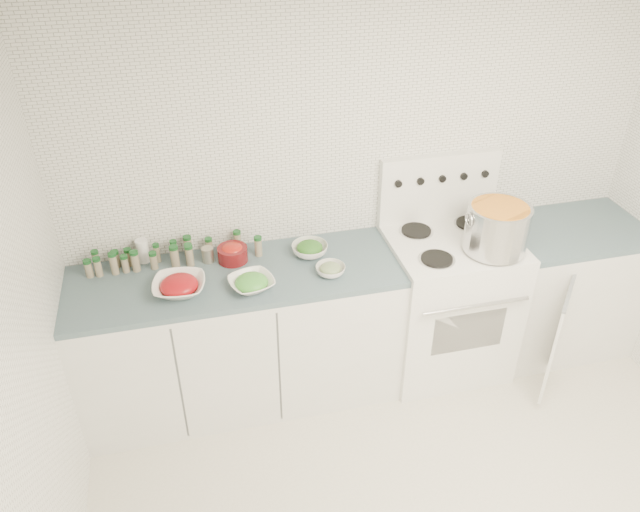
{
  "coord_description": "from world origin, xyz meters",
  "views": [
    {
      "loc": [
        -1.04,
        -1.68,
        2.89
      ],
      "look_at": [
        -0.35,
        1.14,
        0.98
      ],
      "focal_mm": 35.0,
      "sensor_mm": 36.0,
      "label": 1
    }
  ],
  "objects_px": {
    "bowl_snowpea": "(252,283)",
    "stock_pot": "(497,226)",
    "bowl_tomato": "(179,286)",
    "stove": "(446,299)"
  },
  "relations": [
    {
      "from": "bowl_snowpea",
      "to": "stock_pot",
      "type": "bearing_deg",
      "value": -0.64
    },
    {
      "from": "bowl_tomato",
      "to": "bowl_snowpea",
      "type": "xyz_separation_m",
      "value": [
        0.38,
        -0.06,
        -0.01
      ]
    },
    {
      "from": "bowl_tomato",
      "to": "bowl_snowpea",
      "type": "distance_m",
      "value": 0.38
    },
    {
      "from": "stove",
      "to": "stock_pot",
      "type": "relative_size",
      "value": 3.59
    },
    {
      "from": "stock_pot",
      "to": "bowl_snowpea",
      "type": "xyz_separation_m",
      "value": [
        -1.41,
        0.02,
        -0.16
      ]
    },
    {
      "from": "stock_pot",
      "to": "bowl_tomato",
      "type": "height_order",
      "value": "stock_pot"
    },
    {
      "from": "stock_pot",
      "to": "bowl_snowpea",
      "type": "relative_size",
      "value": 1.31
    },
    {
      "from": "stove",
      "to": "stock_pot",
      "type": "distance_m",
      "value": 0.64
    },
    {
      "from": "stove",
      "to": "bowl_tomato",
      "type": "height_order",
      "value": "stove"
    },
    {
      "from": "stock_pot",
      "to": "bowl_tomato",
      "type": "distance_m",
      "value": 1.79
    }
  ]
}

